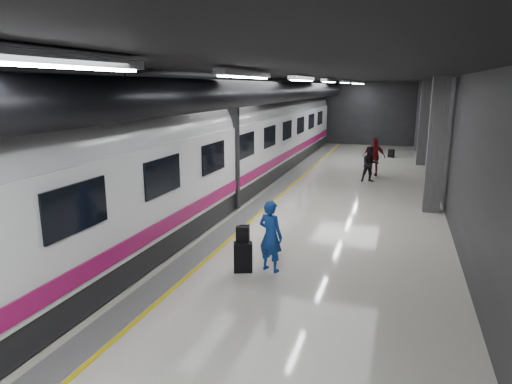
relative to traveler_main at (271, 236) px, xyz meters
The scene contains 9 objects.
ground 4.80m from the traveler_main, 98.91° to the left, with size 40.00×40.00×0.00m, color beige.
platform_hall 6.32m from the traveler_main, 100.26° to the left, with size 10.02×40.02×4.51m.
train 6.26m from the traveler_main, 130.42° to the left, with size 3.05×38.00×4.05m.
traveler_main is the anchor object (origin of this frame).
suitcase_main 0.80m from the traveler_main, 157.49° to the right, with size 0.43×0.27×0.69m, color black.
shoulder_bag 0.65m from the traveler_main, 160.73° to the right, with size 0.28×0.15×0.37m, color black.
traveler_far_a 11.16m from the traveler_main, 82.57° to the left, with size 0.77×0.60×1.59m, color black.
traveler_far_b 12.85m from the traveler_main, 83.31° to the left, with size 1.06×0.44×1.81m, color maroon.
suitcase_far 19.02m from the traveler_main, 83.43° to the left, with size 0.33×0.21×0.49m, color black.
Camera 1 is at (3.43, -14.22, 4.17)m, focal length 32.00 mm.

